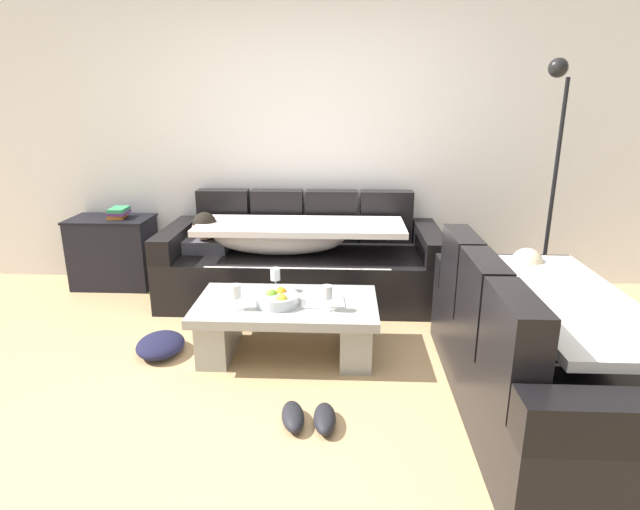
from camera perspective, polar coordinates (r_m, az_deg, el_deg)
ground_plane at (r=3.11m, az=-3.69°, el=-15.69°), size 14.00×14.00×0.00m
back_wall at (r=4.77m, az=-1.15°, el=13.03°), size 9.00×0.10×2.70m
couch_along_wall at (r=4.45m, az=-2.47°, el=-0.66°), size 2.32×0.92×0.88m
couch_near_window at (r=3.11m, az=23.31°, el=-9.99°), size 0.92×1.93×0.88m
coffee_table at (r=3.50m, az=-3.69°, el=-7.29°), size 1.20×0.68×0.38m
fruit_bowl at (r=3.39m, az=-4.72°, el=-4.82°), size 0.28×0.28×0.10m
wine_glass_near_left at (r=3.32m, az=-9.26°, el=-4.06°), size 0.07×0.07×0.17m
wine_glass_near_right at (r=3.26m, az=0.77°, el=-4.23°), size 0.07×0.07×0.17m
wine_glass_far_back at (r=3.60m, az=-4.93°, el=-2.22°), size 0.07×0.07×0.17m
open_magazine at (r=3.43m, az=0.29°, el=-5.15°), size 0.30×0.23×0.01m
side_cabinet at (r=5.10m, az=-21.73°, el=0.31°), size 0.72×0.44×0.64m
book_stack_on_cabinet at (r=4.99m, az=-21.31°, el=4.37°), size 0.17×0.23×0.09m
floor_lamp at (r=4.44m, az=24.05°, el=8.27°), size 0.33×0.31×1.95m
pair_of_shoes at (r=2.88m, az=-1.24°, el=-17.43°), size 0.32×0.29×0.09m
crumpled_garment at (r=3.74m, az=-17.13°, el=-9.43°), size 0.38×0.44×0.12m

